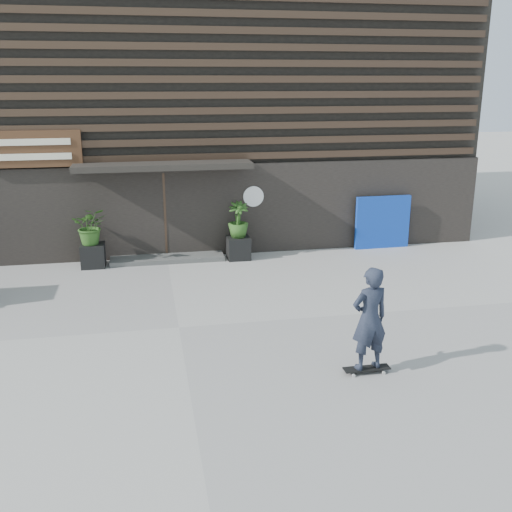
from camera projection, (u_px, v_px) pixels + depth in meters
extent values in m
plane|color=#A19D99|center=(179.00, 327.00, 11.68)|extent=(80.00, 80.00, 0.00)
cube|color=#454543|center=(167.00, 258.00, 15.99)|extent=(3.00, 0.80, 0.12)
cube|color=black|center=(93.00, 255.00, 15.39)|extent=(0.60, 0.60, 0.60)
imported|color=#2D591E|center=(91.00, 226.00, 15.17)|extent=(0.86, 0.75, 0.96)
cube|color=black|center=(238.00, 248.00, 16.08)|extent=(0.60, 0.60, 0.60)
imported|color=#2D591E|center=(238.00, 220.00, 15.86)|extent=(0.54, 0.54, 0.96)
cube|color=#0C32A6|center=(382.00, 222.00, 16.99)|extent=(1.60, 0.16, 1.50)
cube|color=black|center=(155.00, 100.00, 19.96)|extent=(18.00, 10.00, 8.00)
cube|color=black|center=(165.00, 212.00, 15.97)|extent=(18.00, 0.12, 2.50)
cube|color=#38281E|center=(163.00, 158.00, 15.50)|extent=(17.60, 0.08, 0.18)
cube|color=#38281E|center=(162.00, 143.00, 15.39)|extent=(17.60, 0.08, 0.18)
cube|color=#38281E|center=(161.00, 127.00, 15.28)|extent=(17.60, 0.08, 0.18)
cube|color=#38281E|center=(161.00, 111.00, 15.17)|extent=(17.60, 0.08, 0.18)
cube|color=#38281E|center=(160.00, 95.00, 15.06)|extent=(17.60, 0.08, 0.18)
cube|color=#38281E|center=(159.00, 79.00, 14.95)|extent=(17.60, 0.08, 0.18)
cube|color=#38281E|center=(158.00, 63.00, 14.83)|extent=(17.60, 0.08, 0.18)
cube|color=#38281E|center=(158.00, 46.00, 14.72)|extent=(17.60, 0.08, 0.18)
cube|color=#38281E|center=(157.00, 29.00, 14.61)|extent=(17.60, 0.08, 0.18)
cube|color=#38281E|center=(156.00, 12.00, 14.50)|extent=(17.60, 0.08, 0.18)
cube|color=black|center=(163.00, 166.00, 15.19)|extent=(4.50, 1.00, 0.15)
cube|color=black|center=(165.00, 214.00, 16.15)|extent=(2.40, 0.30, 2.30)
cube|color=#38281E|center=(165.00, 216.00, 15.98)|extent=(0.06, 0.10, 2.30)
cube|color=#472B19|center=(32.00, 149.00, 14.77)|extent=(2.40, 0.10, 0.90)
cube|color=beige|center=(30.00, 142.00, 14.65)|extent=(1.90, 0.02, 0.16)
cube|color=beige|center=(32.00, 157.00, 14.75)|extent=(1.90, 0.02, 0.16)
cylinder|color=white|center=(253.00, 196.00, 16.23)|extent=(0.56, 0.03, 0.56)
cube|color=black|center=(367.00, 368.00, 9.85)|extent=(0.78, 0.20, 0.02)
cylinder|color=#B9B8B4|center=(354.00, 376.00, 9.72)|extent=(0.06, 0.03, 0.06)
cylinder|color=#B6B6B1|center=(349.00, 370.00, 9.91)|extent=(0.06, 0.03, 0.06)
cylinder|color=#B1B1AC|center=(384.00, 373.00, 9.82)|extent=(0.06, 0.03, 0.06)
cylinder|color=beige|center=(379.00, 367.00, 10.00)|extent=(0.06, 0.03, 0.06)
imported|color=#1B2030|center=(370.00, 319.00, 9.60)|extent=(0.70, 0.52, 1.74)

